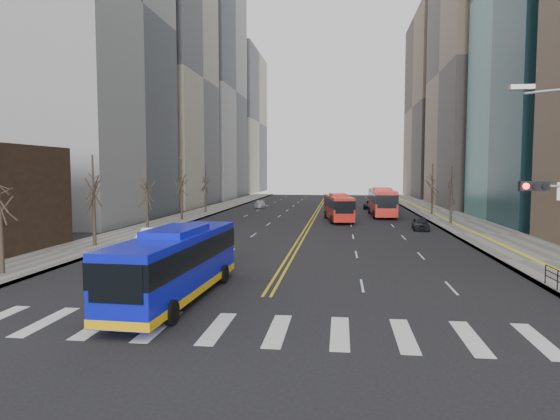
% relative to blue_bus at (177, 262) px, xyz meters
% --- Properties ---
extents(ground, '(220.00, 220.00, 0.00)m').
position_rel_blue_bus_xyz_m(ground, '(4.14, -4.00, -1.80)').
color(ground, black).
extents(sidewalk_right, '(7.00, 130.00, 0.15)m').
position_rel_blue_bus_xyz_m(sidewalk_right, '(21.64, 41.00, -1.73)').
color(sidewalk_right, slate).
rests_on(sidewalk_right, ground).
extents(sidewalk_left, '(5.00, 130.00, 0.15)m').
position_rel_blue_bus_xyz_m(sidewalk_left, '(-12.36, 41.00, -1.73)').
color(sidewalk_left, slate).
rests_on(sidewalk_left, ground).
extents(crosswalk, '(26.70, 4.00, 0.01)m').
position_rel_blue_bus_xyz_m(crosswalk, '(4.14, -4.00, -1.80)').
color(crosswalk, silver).
rests_on(crosswalk, ground).
extents(centerline, '(0.55, 100.00, 0.01)m').
position_rel_blue_bus_xyz_m(centerline, '(4.14, 51.00, -1.80)').
color(centerline, gold).
rests_on(centerline, ground).
extents(office_towers, '(83.00, 134.00, 58.00)m').
position_rel_blue_bus_xyz_m(office_towers, '(4.26, 64.51, 22.12)').
color(office_towers, gray).
rests_on(office_towers, ground).
extents(street_trees, '(35.20, 47.20, 7.60)m').
position_rel_blue_bus_xyz_m(street_trees, '(-3.04, 30.55, 3.07)').
color(street_trees, '#32291E').
rests_on(street_trees, ground).
extents(blue_bus, '(3.11, 11.88, 3.44)m').
position_rel_blue_bus_xyz_m(blue_bus, '(0.00, 0.00, 0.00)').
color(blue_bus, '#0D15D0').
rests_on(blue_bus, ground).
extents(red_bus_near, '(3.86, 10.81, 3.37)m').
position_rel_blue_bus_xyz_m(red_bus_near, '(7.39, 38.48, 0.08)').
color(red_bus_near, '#B21B13').
rests_on(red_bus_near, ground).
extents(red_bus_far, '(3.22, 12.29, 3.86)m').
position_rel_blue_bus_xyz_m(red_bus_far, '(13.21, 45.99, 0.34)').
color(red_bus_far, '#B21B13').
rests_on(red_bus_far, ground).
extents(car_white, '(1.56, 3.93, 1.27)m').
position_rel_blue_bus_xyz_m(car_white, '(-8.36, 17.78, -1.17)').
color(car_white, white).
rests_on(car_white, ground).
extents(car_dark_mid, '(1.84, 4.05, 1.35)m').
position_rel_blue_bus_xyz_m(car_dark_mid, '(15.89, 30.26, -1.13)').
color(car_dark_mid, black).
rests_on(car_dark_mid, ground).
extents(car_silver, '(2.28, 4.41, 1.22)m').
position_rel_blue_bus_xyz_m(car_silver, '(-5.67, 59.08, -1.19)').
color(car_silver, '#97979C').
rests_on(car_silver, ground).
extents(car_dark_far, '(2.77, 5.15, 1.37)m').
position_rel_blue_bus_xyz_m(car_dark_far, '(12.53, 59.10, -1.12)').
color(car_dark_far, black).
rests_on(car_dark_far, ground).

